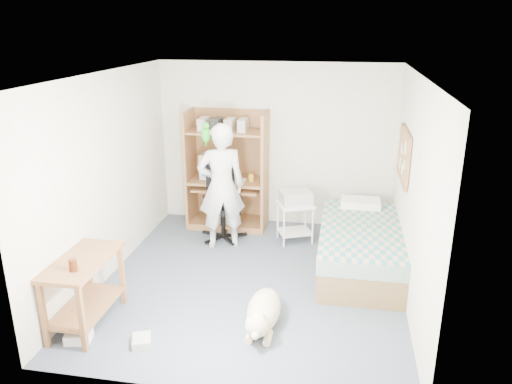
% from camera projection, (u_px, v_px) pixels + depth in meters
% --- Properties ---
extents(floor, '(4.00, 4.00, 0.00)m').
position_uv_depth(floor, '(253.00, 281.00, 6.17)').
color(floor, '#434C5B').
rests_on(floor, ground).
extents(wall_back, '(3.60, 0.02, 2.50)m').
position_uv_depth(wall_back, '(276.00, 145.00, 7.64)').
color(wall_back, beige).
rests_on(wall_back, floor).
extents(wall_right, '(0.02, 4.00, 2.50)m').
position_uv_depth(wall_right, '(413.00, 194.00, 5.47)').
color(wall_right, beige).
rests_on(wall_right, floor).
extents(wall_left, '(0.02, 4.00, 2.50)m').
position_uv_depth(wall_left, '(107.00, 177.00, 6.07)').
color(wall_left, beige).
rests_on(wall_left, floor).
extents(ceiling, '(3.60, 4.00, 0.02)m').
position_uv_depth(ceiling, '(252.00, 75.00, 5.37)').
color(ceiling, white).
rests_on(ceiling, wall_back).
extents(computer_hutch, '(1.20, 0.63, 1.80)m').
position_uv_depth(computer_hutch, '(228.00, 175.00, 7.64)').
color(computer_hutch, brown).
rests_on(computer_hutch, floor).
extents(bed, '(1.02, 2.02, 0.66)m').
position_uv_depth(bed, '(360.00, 247.00, 6.44)').
color(bed, brown).
rests_on(bed, floor).
extents(side_desk, '(0.50, 1.00, 0.75)m').
position_uv_depth(side_desk, '(84.00, 282.00, 5.15)').
color(side_desk, brown).
rests_on(side_desk, floor).
extents(corkboard, '(0.04, 0.94, 0.66)m').
position_uv_depth(corkboard, '(404.00, 156.00, 6.25)').
color(corkboard, '#8E613F').
rests_on(corkboard, wall_right).
extents(office_chair, '(0.61, 0.62, 1.07)m').
position_uv_depth(office_chair, '(222.00, 213.00, 7.33)').
color(office_chair, black).
rests_on(office_chair, floor).
extents(person, '(0.76, 0.63, 1.78)m').
position_uv_depth(person, '(221.00, 187.00, 6.87)').
color(person, silver).
rests_on(person, floor).
extents(parrot, '(0.13, 0.22, 0.36)m').
position_uv_depth(parrot, '(206.00, 133.00, 6.68)').
color(parrot, '#169A19').
rests_on(parrot, person).
extents(dog, '(0.35, 1.08, 0.40)m').
position_uv_depth(dog, '(263.00, 312.00, 5.19)').
color(dog, beige).
rests_on(dog, floor).
extents(printer_cart, '(0.60, 0.55, 0.58)m').
position_uv_depth(printer_cart, '(295.00, 216.00, 7.19)').
color(printer_cart, white).
rests_on(printer_cart, floor).
extents(printer, '(0.51, 0.46, 0.18)m').
position_uv_depth(printer, '(296.00, 198.00, 7.09)').
color(printer, '#ABABA6').
rests_on(printer, printer_cart).
extents(crt_monitor, '(0.44, 0.46, 0.38)m').
position_uv_depth(crt_monitor, '(216.00, 165.00, 7.64)').
color(crt_monitor, beige).
rests_on(crt_monitor, computer_hutch).
extents(keyboard, '(0.46, 0.18, 0.03)m').
position_uv_depth(keyboard, '(225.00, 187.00, 7.55)').
color(keyboard, beige).
rests_on(keyboard, computer_hutch).
extents(pencil_cup, '(0.08, 0.08, 0.12)m').
position_uv_depth(pencil_cup, '(251.00, 178.00, 7.50)').
color(pencil_cup, gold).
rests_on(pencil_cup, computer_hutch).
extents(drink_glass, '(0.08, 0.08, 0.12)m').
position_uv_depth(drink_glass, '(73.00, 265.00, 4.82)').
color(drink_glass, '#3F190A').
rests_on(drink_glass, side_desk).
extents(floor_box_a, '(0.29, 0.26, 0.10)m').
position_uv_depth(floor_box_a, '(79.00, 336.00, 5.00)').
color(floor_box_a, white).
rests_on(floor_box_a, floor).
extents(floor_box_b, '(0.25, 0.27, 0.08)m').
position_uv_depth(floor_box_b, '(142.00, 341.00, 4.95)').
color(floor_box_b, '#B5B5B0').
rests_on(floor_box_b, floor).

